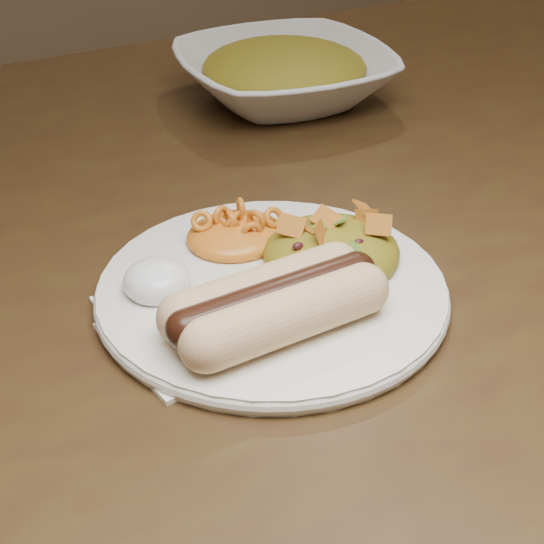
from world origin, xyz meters
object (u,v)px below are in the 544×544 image
table (161,305)px  plate (272,291)px  fork (138,358)px  serving_bowl (284,76)px

table → plate: plate is taller
plate → fork: bearing=-169.4°
table → serving_bowl: bearing=38.2°
plate → fork: size_ratio=1.86×
plate → fork: (-0.11, -0.02, -0.00)m
table → fork: size_ratio=11.76×
plate → serving_bowl: 0.39m
fork → serving_bowl: (0.31, 0.36, 0.03)m
fork → serving_bowl: size_ratio=0.59×
serving_bowl → fork: bearing=-130.8°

